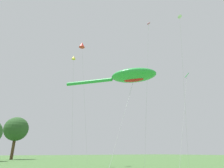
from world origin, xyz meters
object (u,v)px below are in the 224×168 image
Objects in this scene: small_kite_delta_white at (73,59)px; small_kite_box_yellow at (180,20)px; small_kite_stunt_black at (148,32)px; tree_oak_right at (16,129)px; big_show_kite at (131,76)px; small_kite_diamond_red at (82,45)px; small_kite_bird_shape at (186,82)px.

small_kite_box_yellow is at bearing 30.42° from small_kite_delta_white.
small_kite_box_yellow is 4.41m from small_kite_stunt_black.
small_kite_delta_white reaches higher than tree_oak_right.
small_kite_stunt_black is (-3.02, 2.98, -1.23)m from small_kite_box_yellow.
small_kite_stunt_black is 1.65× the size of tree_oak_right.
tree_oak_right is (-2.14, 34.49, -7.59)m from small_kite_delta_white.
big_show_kite is 0.58× the size of small_kite_stunt_black.
small_kite_box_yellow reaches higher than tree_oak_right.
small_kite_diamond_red is at bearing 102.03° from small_kite_delta_white.
small_kite_diamond_red is at bearing 30.76° from small_kite_stunt_black.
small_kite_bird_shape is 17.20m from small_kite_delta_white.
small_kite_delta_white is 1.42× the size of tree_oak_right.
small_kite_diamond_red is at bearing 152.59° from big_show_kite.
small_kite_delta_white is (-3.65, 9.45, 5.40)m from big_show_kite.
small_kite_box_yellow is 1.69× the size of tree_oak_right.
big_show_kite is at bearing 92.97° from small_kite_diamond_red.
small_kite_diamond_red reaches higher than big_show_kite.
small_kite_delta_white is 12.00m from small_kite_stunt_black.
tree_oak_right is (-11.70, 47.41, -10.39)m from small_kite_box_yellow.
small_kite_stunt_black is at bearing 106.52° from small_kite_diamond_red.
big_show_kite is 44.37m from tree_oak_right.
big_show_kite is at bearing 14.31° from small_kite_bird_shape.
small_kite_diamond_red is (-5.82, 14.50, 9.95)m from small_kite_bird_shape.
small_kite_delta_white is 3.53m from small_kite_diamond_red.
big_show_kite reaches higher than small_kite_bird_shape.
small_kite_bird_shape is at bearing -78.98° from tree_oak_right.
tree_oak_right is at bearing 15.98° from small_kite_stunt_black.
small_kite_box_yellow is (5.90, -3.47, 8.20)m from big_show_kite.
small_kite_box_yellow is (2.25, 1.09, 9.59)m from small_kite_bird_shape.
small_kite_box_yellow is 1.19× the size of small_kite_delta_white.
tree_oak_right reaches higher than small_kite_bird_shape.
small_kite_delta_white reaches higher than small_kite_bird_shape.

